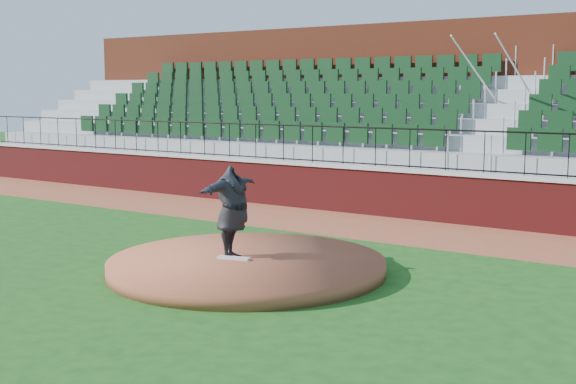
{
  "coord_description": "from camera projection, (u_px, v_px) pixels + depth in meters",
  "views": [
    {
      "loc": [
        8.15,
        -10.45,
        3.25
      ],
      "look_at": [
        0.0,
        1.5,
        1.3
      ],
      "focal_mm": 46.74,
      "sensor_mm": 36.0,
      "label": 1
    }
  ],
  "objects": [
    {
      "name": "warning_track",
      "position": [
        379.0,
        227.0,
        17.96
      ],
      "size": [
        34.0,
        3.2,
        0.01
      ],
      "primitive_type": "cube",
      "color": "brown",
      "rests_on": "ground"
    },
    {
      "name": "concourse_wall",
      "position": [
        486.0,
        107.0,
        23.43
      ],
      "size": [
        34.0,
        0.5,
        5.5
      ],
      "primitive_type": "cube",
      "color": "maroon",
      "rests_on": "ground"
    },
    {
      "name": "wall_railing",
      "position": [
        410.0,
        149.0,
        19.03
      ],
      "size": [
        34.0,
        0.05,
        1.0
      ],
      "primitive_type": null,
      "color": "black",
      "rests_on": "wall_cap"
    },
    {
      "name": "pitcher",
      "position": [
        232.0,
        212.0,
        13.56
      ],
      "size": [
        1.02,
        2.13,
        1.67
      ],
      "primitive_type": "imported",
      "rotation": [
        0.0,
        0.0,
        1.8
      ],
      "color": "black",
      "rests_on": "pitchers_mound"
    },
    {
      "name": "seating_stands",
      "position": [
        451.0,
        125.0,
        21.2
      ],
      "size": [
        34.0,
        5.1,
        4.6
      ],
      "primitive_type": null,
      "color": "gray",
      "rests_on": "ground"
    },
    {
      "name": "field_wall",
      "position": [
        409.0,
        195.0,
        19.19
      ],
      "size": [
        34.0,
        0.35,
        1.2
      ],
      "primitive_type": "cube",
      "color": "maroon",
      "rests_on": "ground"
    },
    {
      "name": "pitchers_mound",
      "position": [
        247.0,
        265.0,
        13.54
      ],
      "size": [
        5.01,
        5.01,
        0.25
      ],
      "primitive_type": "cylinder",
      "color": "brown",
      "rests_on": "ground"
    },
    {
      "name": "ground",
      "position": [
        241.0,
        272.0,
        13.54
      ],
      "size": [
        90.0,
        90.0,
        0.0
      ],
      "primitive_type": "plane",
      "color": "#184915",
      "rests_on": "ground"
    },
    {
      "name": "wall_cap",
      "position": [
        409.0,
        170.0,
        19.11
      ],
      "size": [
        34.0,
        0.45,
        0.1
      ],
      "primitive_type": "cube",
      "color": "#B7B7B7",
      "rests_on": "field_wall"
    },
    {
      "name": "pitching_rubber",
      "position": [
        234.0,
        258.0,
        13.48
      ],
      "size": [
        0.63,
        0.29,
        0.04
      ],
      "primitive_type": "cube",
      "rotation": [
        0.0,
        0.0,
        0.23
      ],
      "color": "silver",
      "rests_on": "pitchers_mound"
    }
  ]
}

